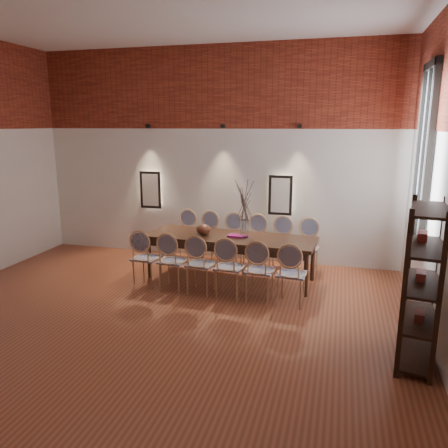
% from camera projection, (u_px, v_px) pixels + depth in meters
% --- Properties ---
extents(floor, '(7.00, 7.00, 0.02)m').
position_uv_depth(floor, '(136.00, 337.00, 5.46)').
color(floor, '#994C2F').
rests_on(floor, ground).
extents(wall_back, '(7.00, 0.10, 4.00)m').
position_uv_depth(wall_back, '(215.00, 155.00, 8.35)').
color(wall_back, silver).
rests_on(wall_back, ground).
extents(brick_band_back, '(7.00, 0.02, 1.50)m').
position_uv_depth(brick_band_back, '(213.00, 87.00, 8.00)').
color(brick_band_back, maroon).
rests_on(brick_band_back, ground).
extents(niche_left, '(0.36, 0.06, 0.66)m').
position_uv_depth(niche_left, '(151.00, 190.00, 8.74)').
color(niche_left, '#FFEAC6').
rests_on(niche_left, wall_back).
extents(niche_right, '(0.36, 0.06, 0.66)m').
position_uv_depth(niche_right, '(281.00, 195.00, 8.08)').
color(niche_right, '#FFEAC6').
rests_on(niche_right, wall_back).
extents(spot_fixture_left, '(0.08, 0.10, 0.08)m').
position_uv_depth(spot_fixture_left, '(148.00, 126.00, 8.43)').
color(spot_fixture_left, black).
rests_on(spot_fixture_left, wall_back).
extents(spot_fixture_mid, '(0.08, 0.10, 0.08)m').
position_uv_depth(spot_fixture_mid, '(223.00, 126.00, 8.05)').
color(spot_fixture_mid, black).
rests_on(spot_fixture_mid, wall_back).
extents(spot_fixture_right, '(0.08, 0.10, 0.08)m').
position_uv_depth(spot_fixture_right, '(299.00, 126.00, 7.69)').
color(spot_fixture_right, black).
rests_on(spot_fixture_right, wall_back).
extents(window_glass, '(0.02, 0.78, 2.38)m').
position_uv_depth(window_glass, '(425.00, 157.00, 5.98)').
color(window_glass, silver).
rests_on(window_glass, wall_right).
extents(window_frame, '(0.08, 0.90, 2.50)m').
position_uv_depth(window_frame, '(423.00, 157.00, 5.98)').
color(window_frame, black).
rests_on(window_frame, wall_right).
extents(window_mullion, '(0.06, 0.06, 2.40)m').
position_uv_depth(window_mullion, '(423.00, 157.00, 5.98)').
color(window_mullion, black).
rests_on(window_mullion, wall_right).
extents(dining_table, '(2.89, 1.11, 0.75)m').
position_uv_depth(dining_table, '(230.00, 258.00, 7.40)').
color(dining_table, '#351D12').
rests_on(dining_table, floor).
extents(chair_near_a, '(0.47, 0.47, 0.94)m').
position_uv_depth(chair_near_a, '(147.00, 258.00, 7.07)').
color(chair_near_a, tan).
rests_on(chair_near_a, floor).
extents(chair_near_b, '(0.47, 0.47, 0.94)m').
position_uv_depth(chair_near_b, '(173.00, 261.00, 6.92)').
color(chair_near_b, tan).
rests_on(chair_near_b, floor).
extents(chair_near_c, '(0.47, 0.47, 0.94)m').
position_uv_depth(chair_near_c, '(201.00, 264.00, 6.77)').
color(chair_near_c, tan).
rests_on(chair_near_c, floor).
extents(chair_near_d, '(0.47, 0.47, 0.94)m').
position_uv_depth(chair_near_d, '(230.00, 267.00, 6.62)').
color(chair_near_d, tan).
rests_on(chair_near_d, floor).
extents(chair_near_e, '(0.47, 0.47, 0.94)m').
position_uv_depth(chair_near_e, '(260.00, 270.00, 6.47)').
color(chair_near_e, tan).
rests_on(chair_near_e, floor).
extents(chair_near_f, '(0.47, 0.47, 0.94)m').
position_uv_depth(chair_near_f, '(292.00, 274.00, 6.32)').
color(chair_near_f, tan).
rests_on(chair_near_f, floor).
extents(chair_far_a, '(0.47, 0.47, 0.94)m').
position_uv_depth(chair_far_a, '(184.00, 236.00, 8.43)').
color(chair_far_a, tan).
rests_on(chair_far_a, floor).
extents(chair_far_b, '(0.47, 0.47, 0.94)m').
position_uv_depth(chair_far_b, '(207.00, 238.00, 8.28)').
color(chair_far_b, tan).
rests_on(chair_far_b, floor).
extents(chair_far_c, '(0.47, 0.47, 0.94)m').
position_uv_depth(chair_far_c, '(230.00, 240.00, 8.13)').
color(chair_far_c, tan).
rests_on(chair_far_c, floor).
extents(chair_far_d, '(0.47, 0.47, 0.94)m').
position_uv_depth(chair_far_d, '(255.00, 243.00, 7.98)').
color(chair_far_d, tan).
rests_on(chair_far_d, floor).
extents(chair_far_e, '(0.47, 0.47, 0.94)m').
position_uv_depth(chair_far_e, '(280.00, 245.00, 7.83)').
color(chair_far_e, tan).
rests_on(chair_far_e, floor).
extents(chair_far_f, '(0.47, 0.47, 0.94)m').
position_uv_depth(chair_far_f, '(307.00, 247.00, 7.68)').
color(chair_far_f, tan).
rests_on(chair_far_f, floor).
extents(vase, '(0.14, 0.14, 0.30)m').
position_uv_depth(vase, '(244.00, 229.00, 7.20)').
color(vase, silver).
rests_on(vase, dining_table).
extents(dried_branches, '(0.50, 0.50, 0.70)m').
position_uv_depth(dried_branches, '(245.00, 202.00, 7.10)').
color(dried_branches, '#503D32').
rests_on(dried_branches, vase).
extents(bowl, '(0.24, 0.24, 0.18)m').
position_uv_depth(bowl, '(204.00, 230.00, 7.39)').
color(bowl, '#592919').
rests_on(bowl, dining_table).
extents(book, '(0.27, 0.20, 0.03)m').
position_uv_depth(book, '(236.00, 236.00, 7.28)').
color(book, '#810E5A').
rests_on(book, dining_table).
extents(shelving_rack, '(0.54, 1.05, 1.80)m').
position_uv_depth(shelving_rack, '(422.00, 284.00, 4.72)').
color(shelving_rack, black).
rests_on(shelving_rack, floor).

